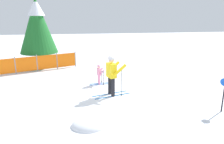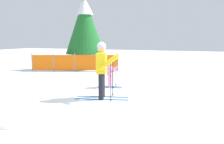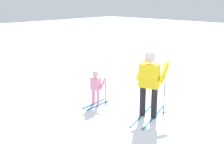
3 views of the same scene
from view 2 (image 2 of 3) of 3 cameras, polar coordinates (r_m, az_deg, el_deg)
The scene contains 6 objects.
ground_plane at distance 6.97m, azimuth -3.76°, elevation -6.84°, with size 60.00×60.00×0.00m, color white.
skier_adult at distance 6.73m, azimuth -2.50°, elevation 1.83°, with size 1.70×0.92×1.77m.
skier_child at distance 8.40m, azimuth -0.42°, elevation -0.06°, with size 0.97×0.51×1.02m.
safety_fence at distance 12.78m, azimuth -9.67°, elevation 2.48°, with size 4.69×1.84×1.03m.
conifer_far at distance 13.86m, azimuth -7.11°, elevation 12.33°, with size 2.41×2.41×4.48m.
snow_mound at distance 5.58m, azimuth -24.98°, elevation -11.60°, with size 1.14×0.97×0.46m, color white.
Camera 2 is at (2.91, -6.05, 1.85)m, focal length 35.00 mm.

